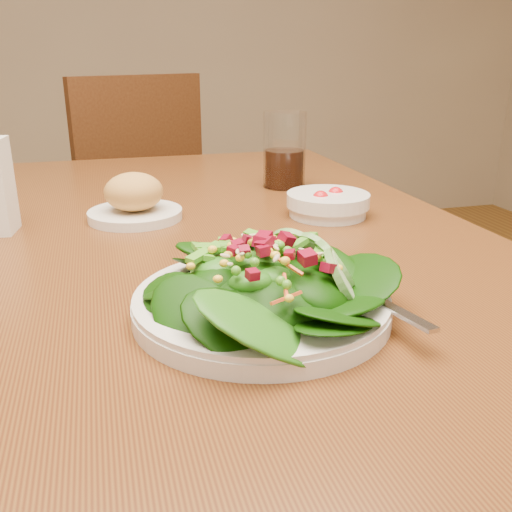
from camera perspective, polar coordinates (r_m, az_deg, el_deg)
dining_table at (r=0.82m, az=-7.43°, el=-5.59°), size 0.90×1.40×0.75m
chair_far at (r=1.91m, az=-12.82°, el=4.04°), size 0.57×0.57×0.93m
salad_plate at (r=0.57m, az=1.44°, el=-3.21°), size 0.26×0.26×0.07m
bread_plate at (r=0.91m, az=-12.07°, el=5.45°), size 0.15×0.15×0.07m
tomato_bowl at (r=0.92m, az=7.20°, el=5.19°), size 0.13×0.13×0.04m
drinking_glass at (r=1.11m, az=2.86°, el=10.02°), size 0.08×0.08×0.14m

